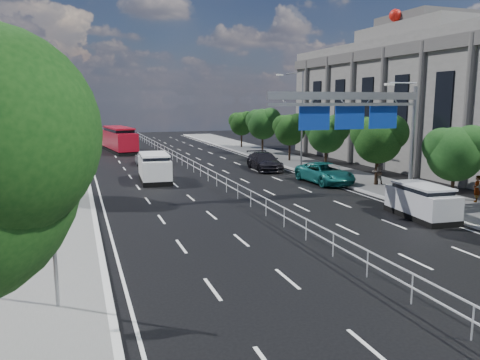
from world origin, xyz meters
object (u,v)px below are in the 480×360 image
silver_minivan (422,202)px  parked_car_teal (325,173)px  toilet_sign (35,218)px  white_minivan (154,168)px  red_bus (119,139)px  pedestrian_a (477,189)px  overhead_gantry (362,113)px  pedestrian_b (377,172)px  near_car_dark (123,142)px  parked_car_dark (264,161)px  near_car_silver (144,157)px

silver_minivan → parked_car_teal: size_ratio=0.81×
toilet_sign → white_minivan: bearing=72.5°
red_bus → pedestrian_a: red_bus is taller
white_minivan → pedestrian_a: size_ratio=3.17×
overhead_gantry → pedestrian_b: bearing=44.5°
near_car_dark → pedestrian_a: bearing=118.5°
toilet_sign → red_bus: (6.25, 45.17, -1.35)m
red_bus → parked_car_dark: (11.20, -20.27, -0.79)m
near_car_silver → parked_car_teal: size_ratio=0.69×
white_minivan → near_car_silver: bearing=90.4°
toilet_sign → pedestrian_b: bearing=33.2°
near_car_silver → toilet_sign: bearing=81.1°
toilet_sign → pedestrian_b: toilet_sign is taller
near_car_silver → parked_car_dark: (9.93, -7.75, 0.14)m
pedestrian_a → red_bus: bearing=-108.3°
red_bus → pedestrian_a: (18.10, -37.85, -0.63)m
pedestrian_a → white_minivan: bearing=-84.2°
white_minivan → red_bus: bearing=95.3°
toilet_sign → parked_car_dark: size_ratio=0.78×
silver_minivan → pedestrian_a: silver_minivan is taller
silver_minivan → parked_car_teal: 11.32m
overhead_gantry → white_minivan: (-10.75, 12.05, -4.51)m
near_car_dark → toilet_sign: bearing=88.2°
toilet_sign → pedestrian_a: size_ratio=2.62×
near_car_silver → silver_minivan: bearing=116.8°
toilet_sign → parked_car_teal: 25.77m
overhead_gantry → silver_minivan: size_ratio=2.24×
near_car_silver → pedestrian_b: bearing=133.5°
pedestrian_b → overhead_gantry: bearing=46.0°
white_minivan → pedestrian_a: (17.41, -14.78, -0.12)m
near_car_silver → red_bus: bearing=-80.1°
red_bus → near_car_silver: bearing=-91.6°
parked_car_teal → white_minivan: bearing=154.7°
pedestrian_a → overhead_gantry: bearing=-66.2°
overhead_gantry → parked_car_dark: size_ratio=1.85×
overhead_gantry → pedestrian_b: 7.93m
red_bus → parked_car_teal: bearing=-72.6°
toilet_sign → near_car_dark: (7.15, 49.67, -2.20)m
red_bus → silver_minivan: size_ratio=2.29×
near_car_silver → parked_car_dark: parked_car_dark is taller
overhead_gantry → pedestrian_b: (4.63, 4.55, -4.56)m
red_bus → parked_car_teal: red_bus is taller
red_bus → near_car_silver: size_ratio=2.68×
parked_car_teal → pedestrian_b: size_ratio=3.11×
toilet_sign → near_car_silver: toilet_sign is taller
silver_minivan → pedestrian_b: 9.59m
toilet_sign → red_bus: toilet_sign is taller
pedestrian_a → pedestrian_b: pedestrian_b is taller
silver_minivan → pedestrian_a: 5.77m
near_car_silver → parked_car_dark: bearing=146.1°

